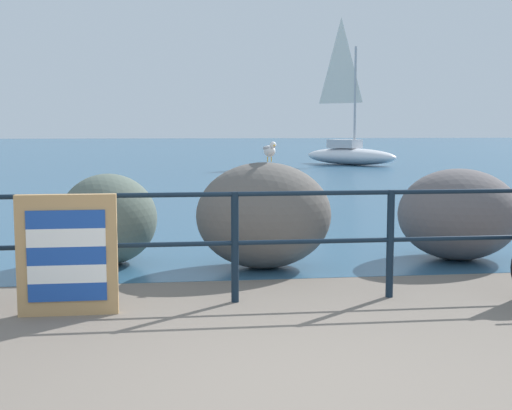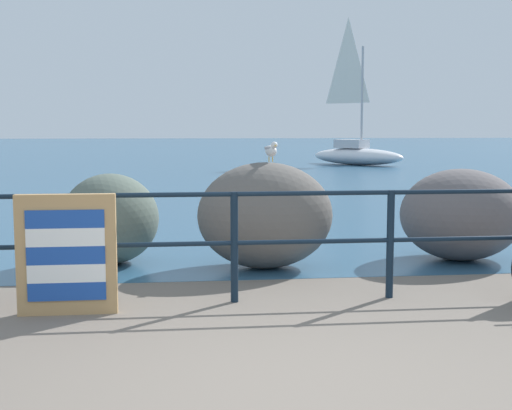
# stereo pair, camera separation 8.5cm
# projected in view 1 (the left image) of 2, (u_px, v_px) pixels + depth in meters

# --- Properties ---
(ground_plane) EXTENTS (120.00, 120.00, 0.10)m
(ground_plane) POSITION_uv_depth(u_px,v_px,m) (184.00, 175.00, 24.03)
(ground_plane) COLOR #6B6056
(sea_surface) EXTENTS (120.00, 90.00, 0.01)m
(sea_surface) POSITION_uv_depth(u_px,v_px,m) (174.00, 148.00, 51.69)
(sea_surface) COLOR #2D5675
(sea_surface) RESTS_ON ground_plane
(promenade_railing) EXTENTS (8.88, 0.07, 1.02)m
(promenade_railing) POSITION_uv_depth(u_px,v_px,m) (235.00, 233.00, 6.38)
(promenade_railing) COLOR black
(promenade_railing) RESTS_ON ground_plane
(folded_deckchair_stack) EXTENTS (0.84, 0.10, 1.04)m
(folded_deckchair_stack) POSITION_uv_depth(u_px,v_px,m) (67.00, 255.00, 5.96)
(folded_deckchair_stack) COLOR tan
(folded_deckchair_stack) RESTS_ON ground_plane
(breakwater_boulder_main) EXTENTS (1.54, 1.17, 1.21)m
(breakwater_boulder_main) POSITION_uv_depth(u_px,v_px,m) (264.00, 215.00, 7.95)
(breakwater_boulder_main) COLOR #605B56
(breakwater_boulder_main) RESTS_ON ground
(breakwater_boulder_left) EXTENTS (1.13, 1.16, 1.06)m
(breakwater_boulder_left) POSITION_uv_depth(u_px,v_px,m) (108.00, 219.00, 8.19)
(breakwater_boulder_left) COLOR #586559
(breakwater_boulder_left) RESTS_ON ground
(breakwater_boulder_right) EXTENTS (1.47, 1.33, 1.11)m
(breakwater_boulder_right) POSITION_uv_depth(u_px,v_px,m) (459.00, 214.00, 8.46)
(breakwater_boulder_right) COLOR #605A5B
(breakwater_boulder_right) RESTS_ON ground
(seagull) EXTENTS (0.16, 0.34, 0.23)m
(seagull) POSITION_uv_depth(u_px,v_px,m) (270.00, 150.00, 7.94)
(seagull) COLOR gold
(seagull) RESTS_ON breakwater_boulder_main
(sailboat) EXTENTS (3.84, 4.20, 6.16)m
(sailboat) POSITION_uv_depth(u_px,v_px,m) (349.00, 148.00, 29.47)
(sailboat) COLOR white
(sailboat) RESTS_ON sea_surface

